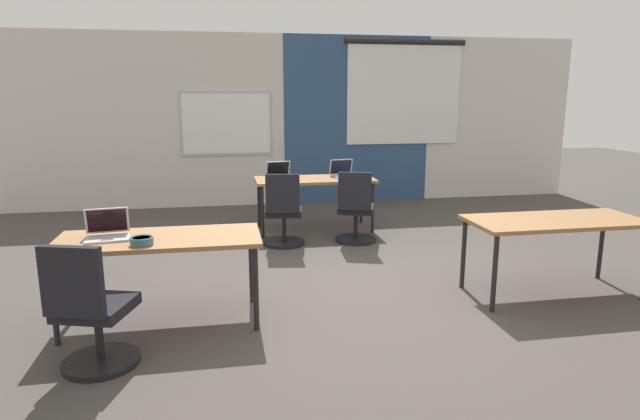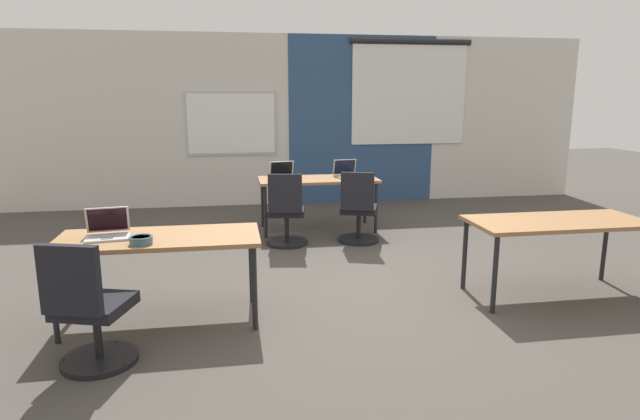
{
  "view_description": "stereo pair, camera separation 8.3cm",
  "coord_description": "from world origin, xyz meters",
  "px_view_note": "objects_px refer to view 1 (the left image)",
  "views": [
    {
      "loc": [
        -1.24,
        -4.9,
        1.83
      ],
      "look_at": [
        -0.39,
        -0.33,
        0.83
      ],
      "focal_mm": 30.16,
      "sensor_mm": 36.0,
      "label": 1
    },
    {
      "loc": [
        -1.16,
        -4.91,
        1.83
      ],
      "look_at": [
        -0.39,
        -0.33,
        0.83
      ],
      "focal_mm": 30.16,
      "sensor_mm": 36.0,
      "label": 2
    }
  ],
  "objects_px": {
    "laptop_far_left": "(280,175)",
    "chair_far_left": "(284,216)",
    "laptop_far_right": "(343,173)",
    "mouse_far_right": "(362,175)",
    "chair_near_left_end": "(92,317)",
    "snack_bowl": "(142,240)",
    "desk_far_center": "(315,183)",
    "laptop_near_left_end": "(107,232)",
    "desk_near_left": "(159,244)",
    "chair_far_right": "(356,213)",
    "desk_near_right": "(555,225)"
  },
  "relations": [
    {
      "from": "mouse_far_right",
      "to": "laptop_far_left",
      "type": "bearing_deg",
      "value": 178.73
    },
    {
      "from": "laptop_far_right",
      "to": "chair_far_right",
      "type": "distance_m",
      "value": 0.91
    },
    {
      "from": "desk_near_left",
      "to": "chair_far_left",
      "type": "height_order",
      "value": "chair_far_left"
    },
    {
      "from": "chair_far_right",
      "to": "desk_near_right",
      "type": "bearing_deg",
      "value": 141.9
    },
    {
      "from": "chair_far_right",
      "to": "snack_bowl",
      "type": "xyz_separation_m",
      "value": [
        -2.24,
        -2.28,
        0.38
      ]
    },
    {
      "from": "laptop_far_right",
      "to": "mouse_far_right",
      "type": "distance_m",
      "value": 0.26
    },
    {
      "from": "snack_bowl",
      "to": "laptop_near_left_end",
      "type": "bearing_deg",
      "value": 139.47
    },
    {
      "from": "desk_far_center",
      "to": "laptop_far_left",
      "type": "xyz_separation_m",
      "value": [
        -0.47,
        0.05,
        0.11
      ]
    },
    {
      "from": "desk_near_left",
      "to": "laptop_near_left_end",
      "type": "relative_size",
      "value": 4.35
    },
    {
      "from": "desk_near_left",
      "to": "desk_far_center",
      "type": "height_order",
      "value": "same"
    },
    {
      "from": "desk_near_right",
      "to": "mouse_far_right",
      "type": "xyz_separation_m",
      "value": [
        -1.08,
        2.83,
        0.08
      ]
    },
    {
      "from": "desk_far_center",
      "to": "chair_near_left_end",
      "type": "relative_size",
      "value": 1.74
    },
    {
      "from": "chair_near_left_end",
      "to": "laptop_far_right",
      "type": "bearing_deg",
      "value": -107.94
    },
    {
      "from": "chair_near_left_end",
      "to": "snack_bowl",
      "type": "distance_m",
      "value": 0.7
    },
    {
      "from": "desk_far_center",
      "to": "laptop_far_left",
      "type": "height_order",
      "value": "laptop_far_left"
    },
    {
      "from": "snack_bowl",
      "to": "chair_far_left",
      "type": "bearing_deg",
      "value": 59.73
    },
    {
      "from": "laptop_far_right",
      "to": "laptop_far_left",
      "type": "distance_m",
      "value": 0.88
    },
    {
      "from": "desk_far_center",
      "to": "snack_bowl",
      "type": "bearing_deg",
      "value": -121.54
    },
    {
      "from": "desk_far_center",
      "to": "chair_far_left",
      "type": "xyz_separation_m",
      "value": [
        -0.51,
        -0.72,
        -0.28
      ]
    },
    {
      "from": "laptop_far_right",
      "to": "snack_bowl",
      "type": "height_order",
      "value": "laptop_far_right"
    },
    {
      "from": "laptop_far_left",
      "to": "chair_far_left",
      "type": "distance_m",
      "value": 0.87
    },
    {
      "from": "mouse_far_right",
      "to": "laptop_far_left",
      "type": "height_order",
      "value": "laptop_far_left"
    },
    {
      "from": "laptop_near_left_end",
      "to": "chair_far_left",
      "type": "relative_size",
      "value": 0.4
    },
    {
      "from": "desk_far_center",
      "to": "mouse_far_right",
      "type": "distance_m",
      "value": 0.67
    },
    {
      "from": "desk_near_right",
      "to": "snack_bowl",
      "type": "distance_m",
      "value": 3.61
    },
    {
      "from": "desk_near_left",
      "to": "chair_near_left_end",
      "type": "xyz_separation_m",
      "value": [
        -0.38,
        -0.73,
        -0.28
      ]
    },
    {
      "from": "chair_near_left_end",
      "to": "chair_far_left",
      "type": "distance_m",
      "value": 3.24
    },
    {
      "from": "chair_near_left_end",
      "to": "laptop_near_left_end",
      "type": "bearing_deg",
      "value": -71.73
    },
    {
      "from": "mouse_far_right",
      "to": "snack_bowl",
      "type": "distance_m",
      "value": 3.95
    },
    {
      "from": "mouse_far_right",
      "to": "chair_far_right",
      "type": "distance_m",
      "value": 0.89
    },
    {
      "from": "desk_far_center",
      "to": "laptop_near_left_end",
      "type": "distance_m",
      "value": 3.5
    },
    {
      "from": "laptop_near_left_end",
      "to": "chair_near_left_end",
      "type": "bearing_deg",
      "value": -96.98
    },
    {
      "from": "laptop_far_left",
      "to": "chair_far_left",
      "type": "bearing_deg",
      "value": -101.61
    },
    {
      "from": "mouse_far_right",
      "to": "snack_bowl",
      "type": "relative_size",
      "value": 0.6
    },
    {
      "from": "desk_near_right",
      "to": "chair_far_right",
      "type": "bearing_deg",
      "value": 123.31
    },
    {
      "from": "desk_near_right",
      "to": "chair_far_right",
      "type": "relative_size",
      "value": 1.74
    },
    {
      "from": "chair_far_right",
      "to": "chair_far_left",
      "type": "xyz_separation_m",
      "value": [
        -0.9,
        0.01,
        0.0
      ]
    },
    {
      "from": "desk_near_left",
      "to": "chair_far_right",
      "type": "relative_size",
      "value": 1.74
    },
    {
      "from": "desk_near_left",
      "to": "mouse_far_right",
      "type": "xyz_separation_m",
      "value": [
        2.42,
        2.83,
        0.08
      ]
    },
    {
      "from": "desk_near_left",
      "to": "desk_far_center",
      "type": "xyz_separation_m",
      "value": [
        1.75,
        2.8,
        0.0
      ]
    },
    {
      "from": "desk_far_center",
      "to": "snack_bowl",
      "type": "distance_m",
      "value": 3.54
    },
    {
      "from": "chair_far_right",
      "to": "desk_near_left",
      "type": "bearing_deg",
      "value": 62.56
    },
    {
      "from": "laptop_far_right",
      "to": "mouse_far_right",
      "type": "relative_size",
      "value": 3.44
    },
    {
      "from": "chair_far_right",
      "to": "laptop_far_left",
      "type": "bearing_deg",
      "value": -23.96
    },
    {
      "from": "laptop_near_left_end",
      "to": "desk_near_left",
      "type": "bearing_deg",
      "value": -12.94
    },
    {
      "from": "laptop_far_right",
      "to": "laptop_far_left",
      "type": "xyz_separation_m",
      "value": [
        -0.88,
        -0.03,
        -0.0
      ]
    },
    {
      "from": "chair_far_left",
      "to": "snack_bowl",
      "type": "distance_m",
      "value": 2.68
    },
    {
      "from": "desk_near_right",
      "to": "desk_near_left",
      "type": "bearing_deg",
      "value": 180.0
    },
    {
      "from": "laptop_far_right",
      "to": "chair_near_left_end",
      "type": "bearing_deg",
      "value": -133.08
    },
    {
      "from": "laptop_near_left_end",
      "to": "desk_near_right",
      "type": "bearing_deg",
      "value": -8.53
    }
  ]
}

